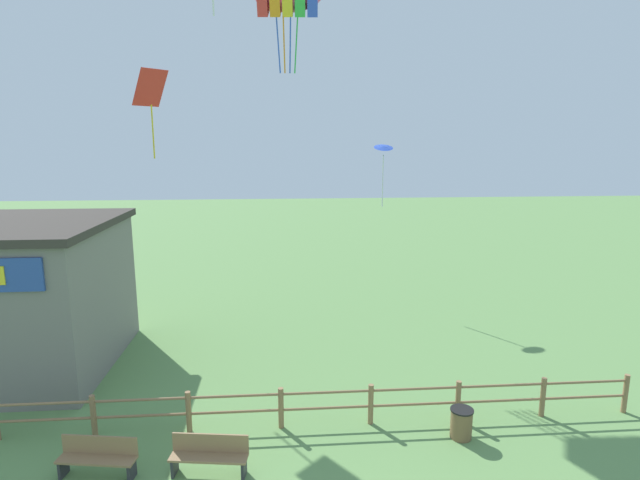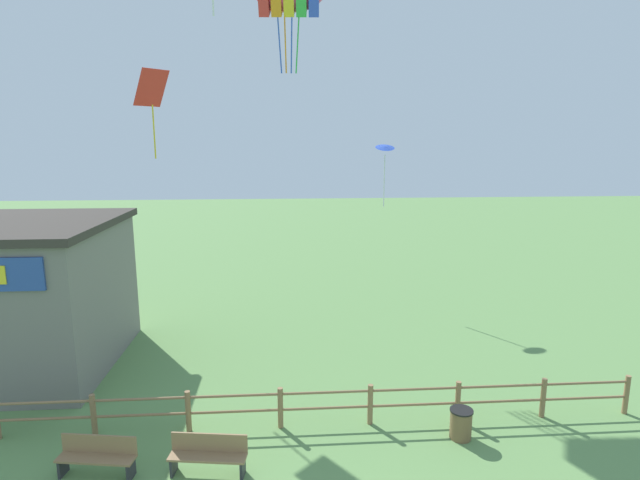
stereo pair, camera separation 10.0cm
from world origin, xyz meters
TOP-DOWN VIEW (x-y plane):
  - wooden_fence at (-0.00, 5.98)m, footprint 16.52×0.14m
  - park_bench_near_fence at (-2.76, 4.27)m, footprint 1.76×0.64m
  - park_bench_by_building at (-5.20, 4.39)m, footprint 1.76×0.66m
  - trash_bin at (3.31, 5.18)m, footprint 0.58×0.58m
  - kite_blue_delta at (3.56, 16.64)m, footprint 0.88×0.86m
  - kite_red_diamond at (-5.39, 11.91)m, footprint 1.25×1.24m

SIDE VIEW (x-z plane):
  - trash_bin at x=3.31m, z-range 0.00..0.77m
  - park_bench_near_fence at x=-2.76m, z-range 0.04..0.93m
  - park_bench_by_building at x=-5.20m, z-range 0.04..0.93m
  - wooden_fence at x=0.00m, z-range 0.08..1.18m
  - kite_blue_delta at x=3.56m, z-range 5.48..8.35m
  - kite_red_diamond at x=-5.39m, z-range 7.40..10.32m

